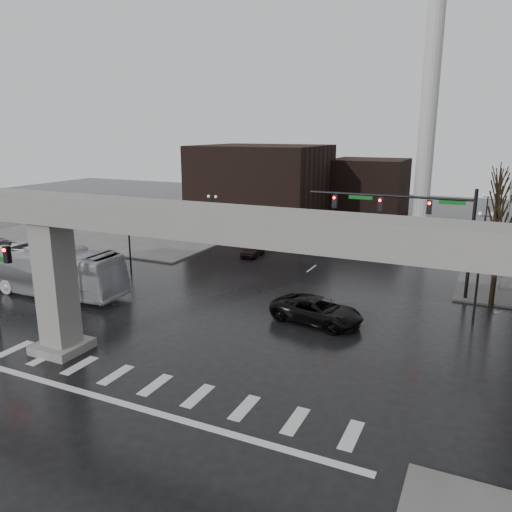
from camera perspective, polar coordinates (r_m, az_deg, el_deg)
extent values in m
plane|color=black|center=(25.96, -10.09, -13.35)|extent=(160.00, 160.00, 0.00)
cube|color=slate|center=(68.51, -10.68, 4.00)|extent=(28.00, 36.00, 0.15)
cube|color=gray|center=(23.40, -10.94, 4.32)|extent=(48.00, 2.20, 1.40)
cube|color=gray|center=(28.99, -21.84, -3.41)|extent=(1.60, 1.60, 7.30)
cube|color=gray|center=(30.13, -21.24, -9.59)|extent=(2.60, 2.60, 0.50)
cube|color=black|center=(66.97, 0.65, 8.27)|extent=(16.00, 14.00, 10.00)
cube|color=black|center=(72.75, 12.71, 7.61)|extent=(10.00, 10.00, 8.00)
cylinder|color=silver|center=(65.13, 19.18, 16.17)|extent=(2.00, 2.00, 30.00)
cylinder|color=gray|center=(66.04, 18.17, 3.62)|extent=(3.60, 3.60, 1.20)
cylinder|color=black|center=(38.25, 23.34, 1.08)|extent=(0.24, 0.24, 8.00)
cylinder|color=black|center=(38.32, 14.79, 6.67)|extent=(12.00, 0.18, 0.18)
cube|color=black|center=(37.99, 19.19, 5.30)|extent=(0.35, 0.30, 1.00)
cube|color=black|center=(38.50, 14.00, 5.77)|extent=(0.35, 0.30, 1.00)
cube|color=black|center=(39.32, 8.98, 6.19)|extent=(0.35, 0.30, 1.00)
sphere|color=#FF0C05|center=(37.77, 19.20, 5.71)|extent=(0.20, 0.20, 0.20)
cube|color=#0E621B|center=(37.80, 21.51, 5.75)|extent=(1.80, 0.05, 0.35)
cube|color=#0E621B|center=(38.75, 11.86, 6.62)|extent=(1.80, 0.05, 0.35)
cube|color=black|center=(32.10, -26.56, 0.15)|extent=(0.35, 0.30, 1.00)
cylinder|color=silver|center=(41.06, 26.87, 4.39)|extent=(0.12, 0.12, 12.00)
cylinder|color=black|center=(33.97, 23.91, -3.32)|extent=(0.14, 0.14, 4.80)
cube|color=black|center=(33.39, 24.31, 0.54)|extent=(0.90, 0.06, 0.06)
sphere|color=silver|center=(33.35, 23.57, 0.95)|extent=(0.32, 0.32, 0.32)
sphere|color=silver|center=(33.35, 25.11, 0.79)|extent=(0.32, 0.32, 0.32)
cylinder|color=black|center=(47.57, 24.46, 1.38)|extent=(0.14, 0.14, 4.80)
cube|color=black|center=(47.16, 24.75, 4.16)|extent=(0.90, 0.06, 0.06)
sphere|color=silver|center=(47.13, 24.23, 4.45)|extent=(0.32, 0.32, 0.32)
sphere|color=silver|center=(47.13, 25.32, 4.34)|extent=(0.32, 0.32, 0.32)
cylinder|color=black|center=(61.35, 24.77, 3.97)|extent=(0.14, 0.14, 4.80)
cube|color=black|center=(61.03, 25.00, 6.14)|extent=(0.90, 0.06, 0.06)
sphere|color=silver|center=(61.01, 24.60, 6.37)|extent=(0.32, 0.32, 0.32)
sphere|color=silver|center=(61.01, 25.44, 6.28)|extent=(0.32, 0.32, 0.32)
cylinder|color=black|center=(43.47, -14.25, 1.12)|extent=(0.14, 0.14, 4.80)
cube|color=black|center=(43.02, -14.44, 4.17)|extent=(0.90, 0.06, 0.06)
sphere|color=silver|center=(43.27, -14.91, 4.46)|extent=(0.32, 0.32, 0.32)
sphere|color=silver|center=(42.71, -13.98, 4.40)|extent=(0.32, 0.32, 0.32)
cylinder|color=black|center=(54.76, -4.98, 4.14)|extent=(0.14, 0.14, 4.80)
cube|color=black|center=(54.41, -5.04, 6.58)|extent=(0.90, 0.06, 0.06)
sphere|color=silver|center=(54.61, -5.45, 6.81)|extent=(0.32, 0.32, 0.32)
sphere|color=silver|center=(54.16, -4.63, 6.77)|extent=(0.32, 0.32, 0.32)
cylinder|color=black|center=(67.08, 1.04, 6.04)|extent=(0.14, 0.14, 4.80)
cube|color=black|center=(66.79, 1.04, 8.04)|extent=(0.90, 0.06, 0.06)
sphere|color=silver|center=(66.95, 0.69, 8.23)|extent=(0.32, 0.32, 0.32)
sphere|color=silver|center=(66.59, 1.40, 8.19)|extent=(0.32, 0.32, 0.32)
cylinder|color=black|center=(37.87, 25.59, -1.97)|extent=(0.34, 0.34, 4.55)
cylinder|color=black|center=(37.09, 26.21, 3.59)|extent=(0.12, 1.52, 2.98)
cylinder|color=black|center=(37.39, 26.93, 3.21)|extent=(0.83, 1.14, 2.51)
cylinder|color=black|center=(45.64, 25.64, 0.66)|extent=(0.34, 0.34, 4.66)
cylinder|color=black|center=(44.99, 26.16, 5.40)|extent=(0.12, 1.55, 3.05)
cylinder|color=black|center=(45.28, 26.76, 5.07)|extent=(0.85, 1.16, 2.57)
cylinder|color=black|center=(53.47, 25.68, 2.52)|extent=(0.34, 0.34, 4.76)
cylinder|color=black|center=(52.92, 26.13, 6.66)|extent=(0.12, 1.59, 3.11)
cylinder|color=black|center=(53.20, 26.64, 6.37)|extent=(0.86, 1.18, 2.62)
cylinder|color=black|center=(61.35, 25.70, 3.90)|extent=(0.34, 0.34, 4.87)
cylinder|color=black|center=(60.87, 26.11, 7.60)|extent=(0.12, 1.62, 3.18)
cylinder|color=black|center=(61.15, 26.55, 7.34)|extent=(0.88, 1.20, 2.68)
cylinder|color=black|center=(69.26, 25.73, 4.97)|extent=(0.34, 0.34, 4.97)
cylinder|color=black|center=(68.82, 26.09, 8.32)|extent=(0.12, 1.65, 3.25)
cylinder|color=black|center=(69.10, 26.48, 8.08)|extent=(0.89, 1.23, 2.74)
imported|color=black|center=(31.97, 6.96, -6.21)|extent=(6.27, 3.69, 1.64)
imported|color=silver|center=(40.32, -22.99, -1.45)|extent=(13.19, 3.64, 3.64)
imported|color=black|center=(48.63, -0.35, 0.82)|extent=(1.92, 4.02, 1.33)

